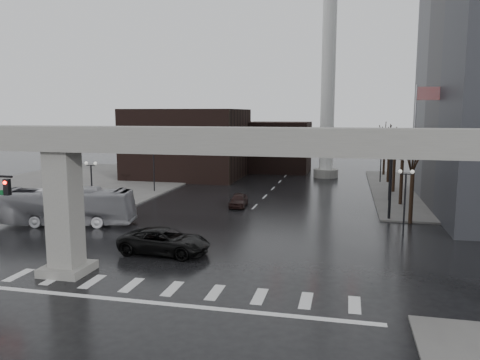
{
  "coord_description": "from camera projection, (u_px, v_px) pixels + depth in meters",
  "views": [
    {
      "loc": [
        9.0,
        -23.78,
        9.43
      ],
      "look_at": [
        1.29,
        9.73,
        4.5
      ],
      "focal_mm": 35.0,
      "sensor_mm": 36.0,
      "label": 1
    }
  ],
  "objects": [
    {
      "name": "lamp_left_2",
      "position": [
        192.0,
        154.0,
        69.3
      ],
      "size": [
        1.22,
        0.32,
        5.11
      ],
      "color": "black",
      "rests_on": "ground"
    },
    {
      "name": "lamp_right_2",
      "position": [
        381.0,
        157.0,
        63.31
      ],
      "size": [
        1.22,
        0.32,
        5.11
      ],
      "color": "black",
      "rests_on": "ground"
    },
    {
      "name": "tree_right_3",
      "position": [
        389.0,
        161.0,
        63.16
      ],
      "size": [
        1.11,
        1.66,
        8.02
      ],
      "color": "black",
      "rests_on": "ground"
    },
    {
      "name": "tree_right_1",
      "position": [
        402.0,
        178.0,
        47.75
      ],
      "size": [
        1.09,
        1.61,
        7.67
      ],
      "color": "black",
      "rests_on": "ground"
    },
    {
      "name": "elevated_guideway",
      "position": [
        199.0,
        161.0,
        25.02
      ],
      "size": [
        48.0,
        2.6,
        8.7
      ],
      "color": "gray",
      "rests_on": "ground"
    },
    {
      "name": "building_far_mid",
      "position": [
        278.0,
        147.0,
        76.32
      ],
      "size": [
        10.0,
        10.0,
        8.0
      ],
      "primitive_type": "cube",
      "color": "black",
      "rests_on": "ground"
    },
    {
      "name": "tree_right_2",
      "position": [
        394.0,
        168.0,
        55.46
      ],
      "size": [
        1.1,
        1.63,
        7.85
      ],
      "color": "black",
      "rests_on": "ground"
    },
    {
      "name": "lamp_right_0",
      "position": [
        405.0,
        190.0,
        36.3
      ],
      "size": [
        1.22,
        0.32,
        5.11
      ],
      "color": "black",
      "rests_on": "ground"
    },
    {
      "name": "sidewalk_nw",
      "position": [
        95.0,
        179.0,
        66.77
      ],
      "size": [
        28.0,
        36.0,
        0.15
      ],
      "primitive_type": "cube",
      "color": "slate",
      "rests_on": "ground"
    },
    {
      "name": "lamp_right_1",
      "position": [
        390.0,
        169.0,
        49.8
      ],
      "size": [
        1.22,
        0.32,
        5.11
      ],
      "color": "black",
      "rests_on": "ground"
    },
    {
      "name": "ground",
      "position": [
        179.0,
        282.0,
        26.28
      ],
      "size": [
        160.0,
        160.0,
        0.0
      ],
      "primitive_type": "plane",
      "color": "black",
      "rests_on": "ground"
    },
    {
      "name": "lamp_left_1",
      "position": [
        154.0,
        163.0,
        55.79
      ],
      "size": [
        1.22,
        0.32,
        5.11
      ],
      "color": "black",
      "rests_on": "ground"
    },
    {
      "name": "lamp_left_0",
      "position": [
        91.0,
        180.0,
        42.29
      ],
      "size": [
        1.22,
        0.32,
        5.11
      ],
      "color": "black",
      "rests_on": "ground"
    },
    {
      "name": "pickup_truck",
      "position": [
        165.0,
        241.0,
        31.54
      ],
      "size": [
        6.3,
        3.12,
        1.72
      ],
      "primitive_type": "imported",
      "rotation": [
        0.0,
        0.0,
        1.53
      ],
      "color": "black",
      "rests_on": "ground"
    },
    {
      "name": "tree_right_0",
      "position": [
        412.0,
        191.0,
        40.04
      ],
      "size": [
        1.09,
        1.58,
        7.5
      ],
      "color": "black",
      "rests_on": "ground"
    },
    {
      "name": "flagpole_assembly",
      "position": [
        418.0,
        134.0,
        43.04
      ],
      "size": [
        2.06,
        0.12,
        12.0
      ],
      "color": "silver",
      "rests_on": "ground"
    },
    {
      "name": "city_bus",
      "position": [
        66.0,
        206.0,
        39.61
      ],
      "size": [
        11.68,
        4.77,
        3.17
      ],
      "primitive_type": "imported",
      "rotation": [
        0.0,
        0.0,
        1.76
      ],
      "color": "#BCBCC1",
      "rests_on": "ground"
    },
    {
      "name": "tree_right_4",
      "position": [
        384.0,
        156.0,
        70.87
      ],
      "size": [
        1.12,
        1.69,
        8.19
      ],
      "color": "black",
      "rests_on": "ground"
    },
    {
      "name": "building_far_left",
      "position": [
        188.0,
        143.0,
        69.19
      ],
      "size": [
        16.0,
        14.0,
        10.0
      ],
      "primitive_type": "cube",
      "color": "black",
      "rests_on": "ground"
    },
    {
      "name": "smokestack",
      "position": [
        328.0,
        86.0,
        67.43
      ],
      "size": [
        3.6,
        3.6,
        30.0
      ],
      "color": "silver",
      "rests_on": "ground"
    },
    {
      "name": "signal_mast_arm",
      "position": [
        347.0,
        154.0,
        41.59
      ],
      "size": [
        12.12,
        0.43,
        8.0
      ],
      "color": "black",
      "rests_on": "ground"
    },
    {
      "name": "far_car",
      "position": [
        239.0,
        200.0,
        47.43
      ],
      "size": [
        1.9,
        4.1,
        1.36
      ],
      "primitive_type": "imported",
      "rotation": [
        0.0,
        0.0,
        0.07
      ],
      "color": "black",
      "rests_on": "ground"
    }
  ]
}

